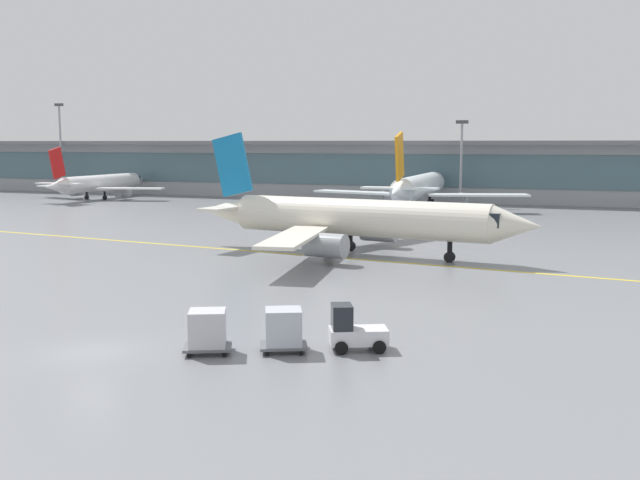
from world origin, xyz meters
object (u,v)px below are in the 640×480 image
(baggage_tug, at_px, (353,331))
(gate_airplane_1, at_px, (419,187))
(apron_light_mast_1, at_px, (461,159))
(cargo_dolly_trailing, at_px, (207,330))
(gate_airplane_0, at_px, (100,183))
(taxiing_regional_jet, at_px, (355,219))
(apron_light_mast_0, at_px, (61,145))
(cargo_dolly_lead, at_px, (284,329))

(baggage_tug, bearing_deg, gate_airplane_1, 75.61)
(apron_light_mast_1, bearing_deg, cargo_dolly_trailing, -87.70)
(gate_airplane_1, relative_size, baggage_tug, 10.90)
(gate_airplane_1, xyz_separation_m, baggage_tug, (13.26, -69.89, -2.30))
(gate_airplane_0, xyz_separation_m, taxiing_regional_jet, (58.90, -44.60, 0.46))
(baggage_tug, relative_size, apron_light_mast_1, 0.23)
(gate_airplane_1, xyz_separation_m, cargo_dolly_trailing, (7.35, -72.66, -2.14))
(taxiing_regional_jet, distance_m, apron_light_mast_1, 52.30)
(apron_light_mast_0, bearing_deg, apron_light_mast_1, -1.36)
(cargo_dolly_trailing, bearing_deg, cargo_dolly_lead, 0.00)
(taxiing_regional_jet, bearing_deg, gate_airplane_1, 102.78)
(cargo_dolly_lead, xyz_separation_m, apron_light_mast_0, (-80.06, 82.65, 7.85))
(gate_airplane_0, distance_m, cargo_dolly_lead, 97.89)
(gate_airplane_1, relative_size, cargo_dolly_trailing, 12.46)
(cargo_dolly_trailing, bearing_deg, gate_airplane_1, 70.64)
(baggage_tug, bearing_deg, apron_light_mast_0, 110.43)
(gate_airplane_0, distance_m, apron_light_mast_1, 59.08)
(taxiing_regional_jet, xyz_separation_m, cargo_dolly_trailing, (2.85, -30.19, -2.01))
(cargo_dolly_trailing, bearing_deg, baggage_tug, 0.00)
(gate_airplane_0, bearing_deg, gate_airplane_1, -92.88)
(taxiing_regional_jet, bearing_deg, gate_airplane_0, 149.59)
(cargo_dolly_trailing, xyz_separation_m, apron_light_mast_0, (-77.01, 84.09, 7.85))
(gate_airplane_1, height_order, taxiing_regional_jet, gate_airplane_1)
(gate_airplane_0, xyz_separation_m, cargo_dolly_lead, (64.80, -73.36, -1.55))
(gate_airplane_0, height_order, baggage_tug, gate_airplane_0)
(gate_airplane_1, distance_m, cargo_dolly_lead, 72.02)
(apron_light_mast_1, bearing_deg, gate_airplane_0, -172.64)
(gate_airplane_0, distance_m, baggage_tug, 98.83)
(cargo_dolly_trailing, relative_size, apron_light_mast_0, 0.16)
(apron_light_mast_0, bearing_deg, cargo_dolly_lead, -45.91)
(apron_light_mast_1, bearing_deg, taxiing_regional_jet, -89.49)
(gate_airplane_0, xyz_separation_m, apron_light_mast_0, (-15.26, 9.30, 6.30))
(gate_airplane_0, relative_size, cargo_dolly_trailing, 10.13)
(apron_light_mast_0, bearing_deg, baggage_tug, -44.44)
(taxiing_regional_jet, bearing_deg, apron_light_mast_0, 150.72)
(baggage_tug, distance_m, cargo_dolly_lead, 3.16)
(apron_light_mast_1, bearing_deg, apron_light_mast_0, 178.64)
(cargo_dolly_lead, bearing_deg, apron_light_mast_0, 108.95)
(gate_airplane_1, distance_m, cargo_dolly_trailing, 73.06)
(baggage_tug, xyz_separation_m, cargo_dolly_trailing, (-5.91, -2.77, 0.16))
(cargo_dolly_trailing, bearing_deg, apron_light_mast_0, 107.35)
(baggage_tug, relative_size, apron_light_mast_0, 0.18)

